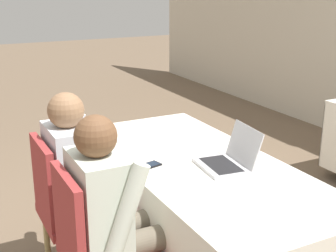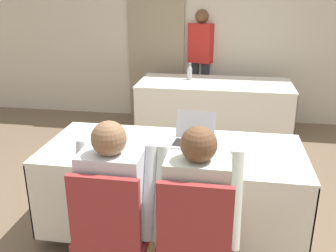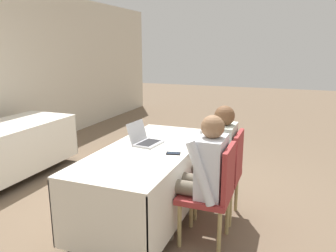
{
  "view_description": "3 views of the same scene",
  "coord_description": "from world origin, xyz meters",
  "px_view_note": "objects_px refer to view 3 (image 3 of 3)",
  "views": [
    {
      "loc": [
        2.18,
        -1.33,
        1.74
      ],
      "look_at": [
        0.0,
        -0.21,
        0.98
      ],
      "focal_mm": 50.0,
      "sensor_mm": 36.0,
      "label": 1
    },
    {
      "loc": [
        0.39,
        -2.54,
        1.84
      ],
      "look_at": [
        0.0,
        -0.21,
        0.98
      ],
      "focal_mm": 40.0,
      "sensor_mm": 36.0,
      "label": 2
    },
    {
      "loc": [
        -2.86,
        -1.31,
        1.72
      ],
      "look_at": [
        0.0,
        -0.21,
        0.98
      ],
      "focal_mm": 35.0,
      "sensor_mm": 36.0,
      "label": 3
    }
  ],
  "objects_px": {
    "person_checkered_shirt": "(203,171)",
    "person_white_shirt": "(215,154)",
    "cell_phone": "(173,153)",
    "chair_near_right": "(225,171)",
    "laptop": "(145,140)",
    "chair_near_left": "(214,190)"
  },
  "relations": [
    {
      "from": "laptop",
      "to": "chair_near_right",
      "type": "height_order",
      "value": "laptop"
    },
    {
      "from": "chair_near_left",
      "to": "cell_phone",
      "type": "bearing_deg",
      "value": -111.55
    },
    {
      "from": "cell_phone",
      "to": "chair_near_left",
      "type": "height_order",
      "value": "chair_near_left"
    },
    {
      "from": "cell_phone",
      "to": "chair_near_left",
      "type": "xyz_separation_m",
      "value": [
        -0.17,
        -0.44,
        -0.23
      ]
    },
    {
      "from": "laptop",
      "to": "person_white_shirt",
      "type": "xyz_separation_m",
      "value": [
        0.11,
        -0.73,
        -0.11
      ]
    },
    {
      "from": "laptop",
      "to": "cell_phone",
      "type": "relative_size",
      "value": 2.29
    },
    {
      "from": "person_checkered_shirt",
      "to": "laptop",
      "type": "bearing_deg",
      "value": -117.86
    },
    {
      "from": "person_checkered_shirt",
      "to": "person_white_shirt",
      "type": "bearing_deg",
      "value": -180.0
    },
    {
      "from": "person_white_shirt",
      "to": "cell_phone",
      "type": "bearing_deg",
      "value": -46.2
    },
    {
      "from": "laptop",
      "to": "cell_phone",
      "type": "distance_m",
      "value": 0.45
    },
    {
      "from": "chair_near_left",
      "to": "person_white_shirt",
      "type": "height_order",
      "value": "person_white_shirt"
    },
    {
      "from": "chair_near_left",
      "to": "chair_near_right",
      "type": "distance_m",
      "value": 0.5
    },
    {
      "from": "laptop",
      "to": "cell_phone",
      "type": "xyz_separation_m",
      "value": [
        -0.21,
        -0.39,
        -0.04
      ]
    },
    {
      "from": "person_white_shirt",
      "to": "person_checkered_shirt",
      "type": "bearing_deg",
      "value": 0.0
    },
    {
      "from": "cell_phone",
      "to": "chair_near_left",
      "type": "distance_m",
      "value": 0.53
    },
    {
      "from": "cell_phone",
      "to": "person_white_shirt",
      "type": "height_order",
      "value": "person_white_shirt"
    },
    {
      "from": "cell_phone",
      "to": "person_white_shirt",
      "type": "xyz_separation_m",
      "value": [
        0.32,
        -0.34,
        -0.07
      ]
    },
    {
      "from": "cell_phone",
      "to": "chair_near_right",
      "type": "distance_m",
      "value": 0.59
    },
    {
      "from": "cell_phone",
      "to": "chair_near_right",
      "type": "height_order",
      "value": "chair_near_right"
    },
    {
      "from": "laptop",
      "to": "cell_phone",
      "type": "height_order",
      "value": "laptop"
    },
    {
      "from": "chair_near_right",
      "to": "person_checkered_shirt",
      "type": "relative_size",
      "value": 0.78
    },
    {
      "from": "chair_near_right",
      "to": "person_checkered_shirt",
      "type": "xyz_separation_m",
      "value": [
        -0.5,
        0.1,
        0.16
      ]
    }
  ]
}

